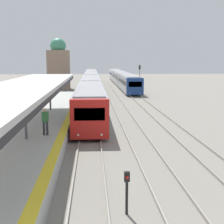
{
  "coord_description": "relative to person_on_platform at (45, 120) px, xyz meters",
  "views": [
    {
      "loc": [
        0.19,
        -5.9,
        5.49
      ],
      "look_at": [
        1.67,
        17.33,
        1.61
      ],
      "focal_mm": 50.0,
      "sensor_mm": 36.0,
      "label": 1
    }
  ],
  "objects": [
    {
      "name": "signal_mast_far",
      "position": [
        10.8,
        32.96,
        1.09
      ],
      "size": [
        0.28,
        0.29,
        4.69
      ],
      "color": "gray",
      "rests_on": "ground_plane"
    },
    {
      "name": "distant_domed_building",
      "position": [
        -3.4,
        41.19,
        2.57
      ],
      "size": [
        4.0,
        4.0,
        9.6
      ],
      "color": "#89705B",
      "rests_on": "ground_plane"
    },
    {
      "name": "train_far",
      "position": [
        9.38,
        51.48,
        -0.25
      ],
      "size": [
        2.62,
        47.3,
        2.94
      ],
      "color": "navy",
      "rests_on": "ground_plane"
    },
    {
      "name": "person_on_platform",
      "position": [
        0.0,
        0.0,
        0.0
      ],
      "size": [
        0.4,
        0.22,
        1.66
      ],
      "color": "#2D2D33",
      "rests_on": "station_platform"
    },
    {
      "name": "platform_canopy",
      "position": [
        -0.95,
        -0.87,
        2.12
      ],
      "size": [
        4.0,
        27.16,
        3.18
      ],
      "color": "beige",
      "rests_on": "station_platform"
    },
    {
      "name": "train_near",
      "position": [
        2.69,
        35.21,
        -0.19
      ],
      "size": [
        2.63,
        67.66,
        3.05
      ],
      "color": "red",
      "rests_on": "ground_plane"
    },
    {
      "name": "signal_post_near",
      "position": [
        4.07,
        -8.46,
        -0.88
      ],
      "size": [
        0.2,
        0.21,
        1.61
      ],
      "color": "black",
      "rests_on": "ground_plane"
    }
  ]
}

